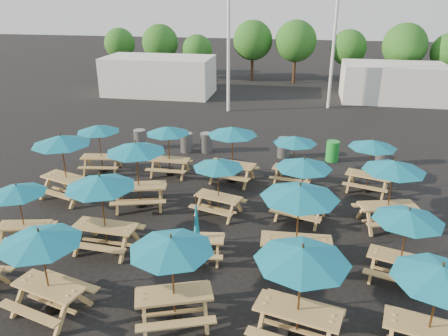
% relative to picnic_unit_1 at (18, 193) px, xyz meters
% --- Properties ---
extents(ground, '(120.00, 120.00, 0.00)m').
position_rel_picnic_unit_1_xyz_m(ground, '(5.45, 3.14, -1.74)').
color(ground, black).
rests_on(ground, ground).
extents(picnic_unit_1, '(2.05, 2.05, 2.03)m').
position_rel_picnic_unit_1_xyz_m(picnic_unit_1, '(0.00, 0.00, 0.00)').
color(picnic_unit_1, tan).
rests_on(picnic_unit_1, ground).
extents(picnic_unit_2, '(2.70, 2.70, 2.53)m').
position_rel_picnic_unit_1_xyz_m(picnic_unit_2, '(-0.35, 3.27, 0.43)').
color(picnic_unit_2, tan).
rests_on(picnic_unit_2, ground).
extents(picnic_unit_3, '(2.08, 2.08, 2.15)m').
position_rel_picnic_unit_1_xyz_m(picnic_unit_3, '(-0.20, 5.94, 0.10)').
color(picnic_unit_3, tan).
rests_on(picnic_unit_3, ground).
extents(picnic_unit_4, '(2.38, 2.38, 2.30)m').
position_rel_picnic_unit_1_xyz_m(picnic_unit_4, '(2.47, -2.72, 0.23)').
color(picnic_unit_4, tan).
rests_on(picnic_unit_4, ground).
extents(picnic_unit_5, '(2.20, 2.20, 2.45)m').
position_rel_picnic_unit_1_xyz_m(picnic_unit_5, '(2.61, 0.18, 0.36)').
color(picnic_unit_5, tan).
rests_on(picnic_unit_5, ground).
extents(picnic_unit_6, '(2.62, 2.62, 2.50)m').
position_rel_picnic_unit_1_xyz_m(picnic_unit_6, '(2.59, 3.09, 0.40)').
color(picnic_unit_6, tan).
rests_on(picnic_unit_6, ground).
extents(picnic_unit_7, '(1.85, 1.85, 2.18)m').
position_rel_picnic_unit_1_xyz_m(picnic_unit_7, '(2.81, 6.14, 0.13)').
color(picnic_unit_7, tan).
rests_on(picnic_unit_7, ground).
extents(picnic_unit_8, '(2.52, 2.52, 2.32)m').
position_rel_picnic_unit_1_xyz_m(picnic_unit_8, '(5.55, -2.48, 0.25)').
color(picnic_unit_8, tan).
rests_on(picnic_unit_8, ground).
extents(picnic_unit_9, '(1.76, 1.58, 2.03)m').
position_rel_picnic_unit_1_xyz_m(picnic_unit_9, '(5.45, 0.23, -0.91)').
color(picnic_unit_9, tan).
rests_on(picnic_unit_9, ground).
extents(picnic_unit_10, '(2.20, 2.20, 2.09)m').
position_rel_picnic_unit_1_xyz_m(picnic_unit_10, '(5.55, 3.02, 0.05)').
color(picnic_unit_10, tan).
rests_on(picnic_unit_10, ground).
extents(picnic_unit_11, '(2.38, 2.38, 2.39)m').
position_rel_picnic_unit_1_xyz_m(picnic_unit_11, '(5.56, 5.91, 0.31)').
color(picnic_unit_11, tan).
rests_on(picnic_unit_11, ground).
extents(picnic_unit_12, '(2.50, 2.50, 2.45)m').
position_rel_picnic_unit_1_xyz_m(picnic_unit_12, '(8.45, -2.56, 0.36)').
color(picnic_unit_12, tan).
rests_on(picnic_unit_12, ground).
extents(picnic_unit_13, '(2.28, 2.28, 2.57)m').
position_rel_picnic_unit_1_xyz_m(picnic_unit_13, '(8.33, 0.33, 0.46)').
color(picnic_unit_13, tan).
rests_on(picnic_unit_13, ground).
extents(picnic_unit_14, '(2.38, 2.38, 2.26)m').
position_rel_picnic_unit_1_xyz_m(picnic_unit_14, '(8.41, 3.16, 0.20)').
color(picnic_unit_14, tan).
rests_on(picnic_unit_14, ground).
extents(picnic_unit_15, '(2.07, 2.07, 2.08)m').
position_rel_picnic_unit_1_xyz_m(picnic_unit_15, '(8.04, 6.12, 0.04)').
color(picnic_unit_15, tan).
rests_on(picnic_unit_15, ground).
extents(picnic_unit_16, '(2.38, 2.38, 2.34)m').
position_rel_picnic_unit_1_xyz_m(picnic_unit_16, '(11.20, -2.57, 0.27)').
color(picnic_unit_16, tan).
rests_on(picnic_unit_16, ground).
extents(picnic_unit_17, '(2.30, 2.30, 2.17)m').
position_rel_picnic_unit_1_xyz_m(picnic_unit_17, '(11.13, 0.15, 0.12)').
color(picnic_unit_17, tan).
rests_on(picnic_unit_17, ground).
extents(picnic_unit_18, '(2.47, 2.47, 2.38)m').
position_rel_picnic_unit_1_xyz_m(picnic_unit_18, '(11.26, 3.17, 0.30)').
color(picnic_unit_18, tan).
rests_on(picnic_unit_18, ground).
extents(picnic_unit_19, '(2.28, 2.28, 2.16)m').
position_rel_picnic_unit_1_xyz_m(picnic_unit_19, '(10.97, 5.93, 0.11)').
color(picnic_unit_19, tan).
rests_on(picnic_unit_19, ground).
extents(waste_bin_0, '(0.59, 0.59, 0.95)m').
position_rel_picnic_unit_1_xyz_m(waste_bin_0, '(0.34, 9.15, -1.27)').
color(waste_bin_0, gray).
rests_on(waste_bin_0, ground).
extents(waste_bin_1, '(0.59, 0.59, 0.95)m').
position_rel_picnic_unit_1_xyz_m(waste_bin_1, '(2.78, 9.05, -1.27)').
color(waste_bin_1, gray).
rests_on(waste_bin_1, ground).
extents(waste_bin_2, '(0.59, 0.59, 0.95)m').
position_rel_picnic_unit_1_xyz_m(waste_bin_2, '(3.74, 9.22, -1.27)').
color(waste_bin_2, gray).
rests_on(waste_bin_2, ground).
extents(waste_bin_3, '(0.59, 0.59, 0.95)m').
position_rel_picnic_unit_1_xyz_m(waste_bin_3, '(7.50, 9.17, -1.27)').
color(waste_bin_3, gray).
rests_on(waste_bin_3, ground).
extents(waste_bin_4, '(0.59, 0.59, 0.95)m').
position_rel_picnic_unit_1_xyz_m(waste_bin_4, '(9.76, 9.09, -1.27)').
color(waste_bin_4, '#1A932F').
rests_on(waste_bin_4, ground).
extents(waste_bin_5, '(0.59, 0.59, 0.95)m').
position_rel_picnic_unit_1_xyz_m(waste_bin_5, '(11.96, 9.01, -1.27)').
color(waste_bin_5, gray).
rests_on(waste_bin_5, ground).
extents(mast_0, '(0.20, 0.20, 12.00)m').
position_rel_picnic_unit_1_xyz_m(mast_0, '(3.45, 17.14, 4.26)').
color(mast_0, silver).
rests_on(mast_0, ground).
extents(mast_1, '(0.20, 0.20, 12.00)m').
position_rel_picnic_unit_1_xyz_m(mast_1, '(9.95, 19.14, 4.26)').
color(mast_1, silver).
rests_on(mast_1, ground).
extents(event_tent_0, '(8.00, 4.00, 2.80)m').
position_rel_picnic_unit_1_xyz_m(event_tent_0, '(-2.55, 21.14, -0.34)').
color(event_tent_0, silver).
rests_on(event_tent_0, ground).
extents(event_tent_1, '(7.00, 4.00, 2.60)m').
position_rel_picnic_unit_1_xyz_m(event_tent_1, '(14.45, 22.14, -0.44)').
color(event_tent_1, silver).
rests_on(event_tent_1, ground).
extents(tree_0, '(2.80, 2.80, 4.24)m').
position_rel_picnic_unit_1_xyz_m(tree_0, '(-8.62, 28.39, 1.09)').
color(tree_0, '#382314').
rests_on(tree_0, ground).
extents(tree_1, '(3.11, 3.11, 4.72)m').
position_rel_picnic_unit_1_xyz_m(tree_1, '(-4.29, 27.05, 1.41)').
color(tree_1, '#382314').
rests_on(tree_1, ground).
extents(tree_2, '(2.59, 2.59, 3.93)m').
position_rel_picnic_unit_1_xyz_m(tree_2, '(-0.94, 26.80, 0.88)').
color(tree_2, '#382314').
rests_on(tree_2, ground).
extents(tree_3, '(3.36, 3.36, 5.09)m').
position_rel_picnic_unit_1_xyz_m(tree_3, '(3.70, 27.86, 1.66)').
color(tree_3, '#382314').
rests_on(tree_3, ground).
extents(tree_4, '(3.41, 3.41, 5.17)m').
position_rel_picnic_unit_1_xyz_m(tree_4, '(7.35, 27.40, 1.71)').
color(tree_4, '#382314').
rests_on(tree_4, ground).
extents(tree_5, '(2.94, 2.94, 4.45)m').
position_rel_picnic_unit_1_xyz_m(tree_5, '(11.68, 27.82, 1.23)').
color(tree_5, '#382314').
rests_on(tree_5, ground).
extents(tree_6, '(3.38, 3.38, 5.13)m').
position_rel_picnic_unit_1_xyz_m(tree_6, '(15.69, 26.04, 1.68)').
color(tree_6, '#382314').
rests_on(tree_6, ground).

